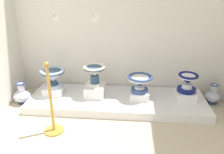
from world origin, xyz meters
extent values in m
cube|color=silver|center=(1.82, 2.84, 1.63)|extent=(3.85, 0.06, 3.26)
cube|color=white|center=(1.82, 2.31, 0.07)|extent=(2.94, 0.96, 0.14)
cube|color=white|center=(0.72, 2.36, 0.20)|extent=(0.34, 0.31, 0.12)
cylinder|color=#AFC2DB|center=(0.72, 2.36, 0.28)|extent=(0.28, 0.28, 0.05)
cylinder|color=navy|center=(0.72, 2.36, 0.33)|extent=(0.14, 0.14, 0.05)
cone|color=#AFC2DB|center=(0.72, 2.36, 0.46)|extent=(0.41, 0.41, 0.21)
cylinder|color=navy|center=(0.72, 2.36, 0.54)|extent=(0.40, 0.40, 0.03)
torus|color=#AFC2DB|center=(0.72, 2.36, 0.56)|extent=(0.42, 0.42, 0.04)
cylinder|color=navy|center=(0.72, 2.36, 0.56)|extent=(0.29, 0.29, 0.01)
cube|color=white|center=(1.44, 2.35, 0.23)|extent=(0.32, 0.37, 0.19)
cylinder|color=white|center=(1.44, 2.35, 0.35)|extent=(0.22, 0.22, 0.04)
cylinder|color=navy|center=(1.44, 2.35, 0.43)|extent=(0.14, 0.14, 0.13)
cone|color=white|center=(1.44, 2.35, 0.58)|extent=(0.36, 0.36, 0.16)
cylinder|color=navy|center=(1.44, 2.35, 0.64)|extent=(0.35, 0.35, 0.03)
torus|color=white|center=(1.44, 2.35, 0.66)|extent=(0.37, 0.37, 0.04)
cylinder|color=navy|center=(1.44, 2.35, 0.65)|extent=(0.25, 0.25, 0.01)
cube|color=white|center=(2.20, 2.31, 0.20)|extent=(0.31, 0.32, 0.13)
cylinder|color=#314A89|center=(2.20, 2.31, 0.29)|extent=(0.28, 0.28, 0.05)
cylinder|color=white|center=(2.20, 2.31, 0.34)|extent=(0.17, 0.17, 0.04)
cone|color=#314A89|center=(2.20, 2.31, 0.44)|extent=(0.40, 0.40, 0.16)
cylinder|color=white|center=(2.20, 2.31, 0.50)|extent=(0.39, 0.39, 0.03)
torus|color=#314A89|center=(2.20, 2.31, 0.52)|extent=(0.40, 0.40, 0.04)
cylinder|color=white|center=(2.20, 2.31, 0.51)|extent=(0.28, 0.28, 0.01)
cube|color=white|center=(2.96, 2.34, 0.21)|extent=(0.32, 0.33, 0.15)
cylinder|color=navy|center=(2.96, 2.34, 0.31)|extent=(0.30, 0.30, 0.06)
cylinder|color=white|center=(2.96, 2.34, 0.38)|extent=(0.17, 0.17, 0.07)
cone|color=navy|center=(2.96, 2.34, 0.49)|extent=(0.30, 0.30, 0.15)
cylinder|color=white|center=(2.96, 2.34, 0.54)|extent=(0.29, 0.29, 0.03)
torus|color=navy|center=(2.96, 2.34, 0.56)|extent=(0.32, 0.32, 0.04)
cylinder|color=white|center=(2.96, 2.34, 0.56)|extent=(0.21, 0.21, 0.01)
cube|color=white|center=(0.72, 2.81, 1.37)|extent=(0.10, 0.01, 0.11)
cube|color=#386BAD|center=(0.69, 2.81, 1.40)|extent=(0.02, 0.01, 0.02)
cube|color=white|center=(1.41, 2.81, 1.37)|extent=(0.14, 0.01, 0.14)
cube|color=slate|center=(1.37, 2.81, 1.41)|extent=(0.02, 0.01, 0.02)
cylinder|color=navy|center=(0.20, 2.22, 0.01)|extent=(0.16, 0.16, 0.03)
ellipsoid|color=silver|center=(0.20, 2.22, 0.13)|extent=(0.30, 0.30, 0.20)
cylinder|color=silver|center=(0.20, 2.22, 0.30)|extent=(0.11, 0.11, 0.13)
torus|color=navy|center=(0.20, 2.22, 0.37)|extent=(0.15, 0.15, 0.02)
cylinder|color=navy|center=(3.45, 2.50, 0.01)|extent=(0.18, 0.18, 0.03)
ellipsoid|color=silver|center=(3.45, 2.50, 0.13)|extent=(0.24, 0.24, 0.19)
cylinder|color=silver|center=(3.45, 2.50, 0.28)|extent=(0.10, 0.10, 0.12)
torus|color=navy|center=(3.45, 2.50, 0.35)|extent=(0.13, 0.13, 0.02)
cylinder|color=gold|center=(1.01, 1.47, 0.01)|extent=(0.27, 0.27, 0.02)
cylinder|color=gold|center=(1.01, 1.47, 0.49)|extent=(0.04, 0.04, 0.93)
sphere|color=gold|center=(1.01, 1.47, 0.99)|extent=(0.06, 0.06, 0.06)
camera|label=1|loc=(2.04, -1.00, 1.87)|focal=35.31mm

